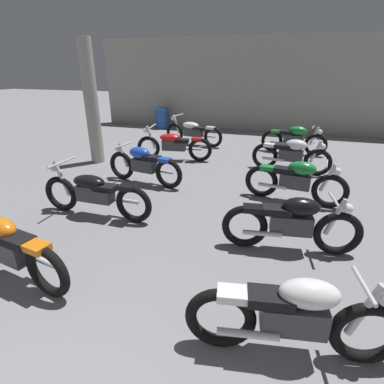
{
  "coord_description": "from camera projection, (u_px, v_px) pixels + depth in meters",
  "views": [
    {
      "loc": [
        1.4,
        0.54,
        2.52
      ],
      "look_at": [
        0.0,
        5.03,
        0.55
      ],
      "focal_mm": 28.22,
      "sensor_mm": 36.0,
      "label": 1
    }
  ],
  "objects": [
    {
      "name": "motorcycle_right_row_3",
      "position": [
        296.0,
        180.0,
        5.88
      ],
      "size": [
        1.97,
        0.49,
        0.88
      ],
      "color": "black",
      "rests_on": "ground"
    },
    {
      "name": "motorcycle_left_row_2",
      "position": [
        95.0,
        193.0,
        5.32
      ],
      "size": [
        2.17,
        0.68,
        0.97
      ],
      "color": "black",
      "rests_on": "ground"
    },
    {
      "name": "motorcycle_left_row_1",
      "position": [
        9.0,
        248.0,
        3.7
      ],
      "size": [
        1.96,
        0.55,
        0.88
      ],
      "color": "black",
      "rests_on": "ground"
    },
    {
      "name": "motorcycle_right_row_1",
      "position": [
        295.0,
        316.0,
        2.7
      ],
      "size": [
        1.96,
        0.6,
        0.88
      ],
      "color": "black",
      "rests_on": "ground"
    },
    {
      "name": "oil_drum",
      "position": [
        162.0,
        118.0,
        12.99
      ],
      "size": [
        0.59,
        0.59,
        0.85
      ],
      "color": "#23519E",
      "rests_on": "ground"
    },
    {
      "name": "motorcycle_left_row_5",
      "position": [
        193.0,
        131.0,
        10.26
      ],
      "size": [
        2.14,
        0.75,
        0.97
      ],
      "color": "black",
      "rests_on": "ground"
    },
    {
      "name": "motorcycle_right_row_5",
      "position": [
        294.0,
        139.0,
        9.2
      ],
      "size": [
        1.96,
        0.52,
        0.88
      ],
      "color": "black",
      "rests_on": "ground"
    },
    {
      "name": "motorcycle_right_row_4",
      "position": [
        291.0,
        154.0,
        7.59
      ],
      "size": [
        1.96,
        0.52,
        0.88
      ],
      "color": "black",
      "rests_on": "ground"
    },
    {
      "name": "motorcycle_left_row_3",
      "position": [
        144.0,
        164.0,
        6.83
      ],
      "size": [
        1.96,
        0.55,
        0.88
      ],
      "color": "black",
      "rests_on": "ground"
    },
    {
      "name": "support_pillar",
      "position": [
        91.0,
        103.0,
        7.98
      ],
      "size": [
        0.36,
        0.36,
        3.2
      ],
      "primitive_type": "cylinder",
      "color": "#9E998E",
      "rests_on": "ground"
    },
    {
      "name": "motorcycle_right_row_2",
      "position": [
        292.0,
        223.0,
        4.29
      ],
      "size": [
        1.97,
        0.57,
        0.88
      ],
      "color": "black",
      "rests_on": "ground"
    },
    {
      "name": "back_wall",
      "position": [
        255.0,
        85.0,
        12.02
      ],
      "size": [
        13.22,
        0.24,
        3.6
      ],
      "primitive_type": "cube",
      "color": "#9E998E",
      "rests_on": "ground"
    },
    {
      "name": "motorcycle_left_row_4",
      "position": [
        173.0,
        145.0,
        8.55
      ],
      "size": [
        2.16,
        0.7,
        0.97
      ],
      "color": "black",
      "rests_on": "ground"
    }
  ]
}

